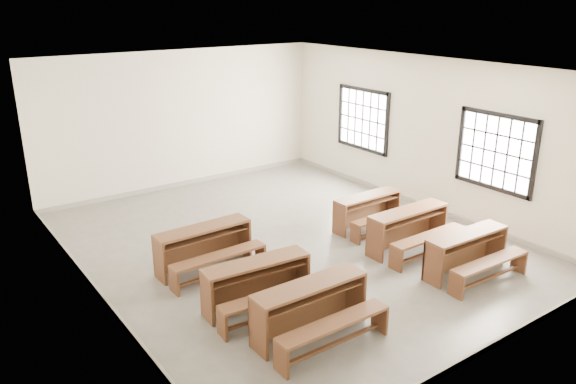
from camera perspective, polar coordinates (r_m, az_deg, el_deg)
room at (r=9.81m, az=0.43°, el=6.42°), size 8.50×8.50×3.20m
desk_set_0 at (r=7.59m, az=2.46°, el=-11.52°), size 1.67×0.87×0.75m
desk_set_1 at (r=8.22m, az=-3.04°, el=-9.06°), size 1.67×0.96×0.72m
desk_set_2 at (r=9.42m, az=-8.42°, el=-5.36°), size 1.66×0.89×0.74m
desk_set_3 at (r=9.63m, az=17.85°, el=-5.67°), size 1.60×0.87×0.71m
desk_set_4 at (r=10.26m, az=12.28°, el=-3.47°), size 1.65×0.86×0.74m
desk_set_5 at (r=11.09m, az=8.21°, el=-1.73°), size 1.49×0.79×0.67m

